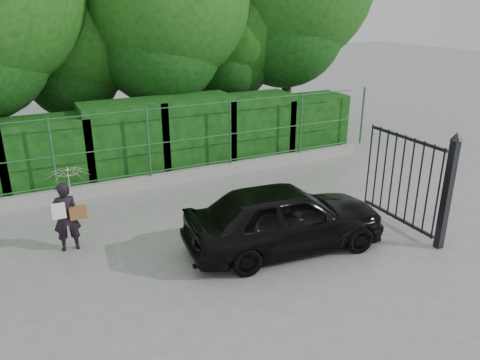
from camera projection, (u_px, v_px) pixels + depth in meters
name	position (u px, v px, depth m)	size (l,w,h in m)	color
ground	(200.00, 273.00, 8.40)	(80.00, 80.00, 0.00)	gray
kerb	(136.00, 183.00, 12.13)	(14.00, 0.25, 0.30)	#9E9E99
fence	(142.00, 143.00, 11.84)	(14.13, 0.06, 1.80)	#24592C
hedge	(122.00, 143.00, 12.65)	(14.20, 1.20, 2.09)	black
trees	(135.00, 0.00, 13.72)	(17.10, 6.15, 8.08)	black
gate	(428.00, 184.00, 9.25)	(0.22, 2.33, 2.36)	black
woman	(69.00, 196.00, 8.89)	(0.83, 0.85, 1.66)	black
car	(285.00, 217.00, 9.03)	(1.58, 3.92, 1.33)	black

